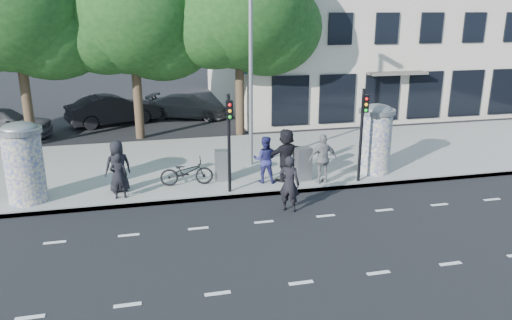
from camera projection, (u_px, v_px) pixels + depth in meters
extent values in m
plane|color=black|center=(276.00, 242.00, 13.87)|extent=(120.00, 120.00, 0.00)
cube|color=gray|center=(228.00, 162.00, 20.82)|extent=(40.00, 8.00, 0.15)
cube|color=slate|center=(249.00, 195.00, 17.15)|extent=(40.00, 0.10, 0.16)
cube|color=silver|center=(301.00, 283.00, 11.82)|extent=(32.00, 0.12, 0.01)
cube|color=silver|center=(264.00, 222.00, 15.17)|extent=(32.00, 0.12, 0.01)
cylinder|color=beige|center=(25.00, 168.00, 16.09)|extent=(1.20, 1.20, 2.30)
cylinder|color=slate|center=(19.00, 131.00, 15.72)|extent=(1.36, 1.36, 0.16)
ellipsoid|color=slate|center=(19.00, 128.00, 15.70)|extent=(1.10, 1.10, 0.38)
cylinder|color=beige|center=(375.00, 143.00, 19.00)|extent=(1.20, 1.20, 2.30)
cylinder|color=slate|center=(377.00, 111.00, 18.64)|extent=(1.36, 1.36, 0.16)
ellipsoid|color=slate|center=(377.00, 109.00, 18.62)|extent=(1.10, 1.10, 0.38)
cylinder|color=black|center=(229.00, 144.00, 16.77)|extent=(0.11, 0.11, 3.40)
cube|color=black|center=(229.00, 110.00, 16.25)|extent=(0.22, 0.14, 0.62)
cylinder|color=black|center=(361.00, 136.00, 17.83)|extent=(0.11, 0.11, 3.40)
cube|color=black|center=(365.00, 104.00, 17.31)|extent=(0.22, 0.14, 0.62)
cylinder|color=slate|center=(251.00, 65.00, 19.06)|extent=(0.16, 0.16, 8.00)
cylinder|color=#38281C|center=(26.00, 96.00, 22.93)|extent=(0.44, 0.44, 4.73)
ellipsoid|color=#143714|center=(13.00, 1.00, 21.71)|extent=(7.20, 7.20, 6.12)
cylinder|color=#38281C|center=(138.00, 94.00, 24.26)|extent=(0.44, 0.44, 4.41)
ellipsoid|color=#143714|center=(132.00, 11.00, 23.12)|extent=(6.80, 6.80, 5.78)
cylinder|color=#38281C|center=(240.00, 90.00, 24.97)|extent=(0.44, 0.44, 4.59)
ellipsoid|color=#143714|center=(239.00, 6.00, 23.78)|extent=(7.00, 7.00, 5.95)
cube|color=#B9AC9B|center=(370.00, 11.00, 33.35)|extent=(20.00, 15.00, 12.00)
cube|color=black|center=(425.00, 95.00, 27.62)|extent=(18.00, 0.10, 2.60)
cube|color=#59544C|center=(397.00, 73.00, 26.47)|extent=(3.20, 0.90, 0.12)
cube|color=#194C8C|center=(258.00, 71.00, 25.06)|extent=(1.60, 0.06, 0.30)
imported|color=black|center=(118.00, 166.00, 17.00)|extent=(1.03, 0.83, 1.82)
imported|color=black|center=(119.00, 176.00, 16.46)|extent=(0.58, 0.39, 1.55)
imported|color=navy|center=(265.00, 159.00, 17.94)|extent=(1.00, 0.88, 1.72)
imported|color=slate|center=(323.00, 159.00, 17.85)|extent=(1.09, 0.66, 1.82)
imported|color=black|center=(286.00, 155.00, 18.12)|extent=(1.91, 1.22, 1.94)
imported|color=black|center=(289.00, 184.00, 15.76)|extent=(0.80, 0.74, 1.83)
imported|color=black|center=(187.00, 172.00, 17.75)|extent=(0.77, 1.91, 0.98)
cube|color=slate|center=(222.00, 165.00, 18.22)|extent=(0.58, 0.44, 1.15)
cube|color=slate|center=(303.00, 164.00, 18.24)|extent=(0.65, 0.52, 1.23)
imported|color=#4A4B51|center=(1.00, 123.00, 24.52)|extent=(2.48, 4.89, 1.60)
imported|color=black|center=(113.00, 110.00, 27.64)|extent=(3.34, 5.25, 1.63)
imported|color=#54565C|center=(188.00, 106.00, 29.33)|extent=(3.64, 5.03, 1.35)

